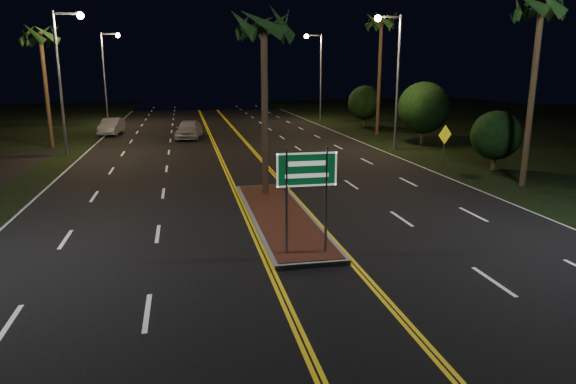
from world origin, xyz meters
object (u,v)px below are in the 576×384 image
object	(u,v)px
palm_right_near	(542,7)
car_near	(189,127)
shrub_far	(365,103)
median_island	(280,216)
palm_median	(264,26)
shrub_near	(496,135)
streetlight_right_mid	(393,67)
streetlight_right_far	(317,67)
car_far	(111,125)
warning_sign	(445,141)
palm_right_far	(381,23)
highway_sign	(307,179)
palm_left_far	(40,36)
shrub_mid	(424,108)
streetlight_left_mid	(65,67)
streetlight_left_far	(107,67)

from	to	relation	value
palm_right_near	car_near	distance (m)	27.03
palm_right_near	shrub_far	size ratio (longest dim) A/B	2.35
median_island	palm_right_near	distance (m)	15.21
palm_median	shrub_near	world-z (taller)	palm_median
streetlight_right_mid	shrub_far	distance (m)	14.74
streetlight_right_far	palm_right_near	bearing A→B (deg)	-86.63
car_far	warning_sign	world-z (taller)	warning_sign
palm_right_far	highway_sign	bearing A→B (deg)	-115.20
palm_left_far	shrub_mid	size ratio (longest dim) A/B	1.90
streetlight_right_mid	car_far	xyz separation A→B (m)	(-20.11, 12.90, -4.86)
median_island	streetlight_right_mid	distance (m)	19.20
car_far	streetlight_right_far	bearing A→B (deg)	26.07
palm_median	shrub_near	xyz separation A→B (m)	(13.50, 3.50, -5.33)
highway_sign	streetlight_right_mid	world-z (taller)	streetlight_right_mid
warning_sign	car_far	bearing A→B (deg)	112.62
streetlight_right_far	streetlight_left_mid	bearing A→B (deg)	-139.70
palm_median	shrub_near	distance (m)	14.93
streetlight_right_far	palm_right_far	bearing A→B (deg)	-79.67
streetlight_right_mid	warning_sign	bearing A→B (deg)	-88.53
palm_left_far	car_far	size ratio (longest dim) A/B	1.84
shrub_far	car_near	world-z (taller)	shrub_far
median_island	palm_median	xyz separation A→B (m)	(0.00, 3.50, 7.19)
streetlight_left_mid	palm_left_far	xyz separation A→B (m)	(-2.19, 4.00, 2.09)
palm_right_near	car_far	xyz separation A→B (m)	(-22.00, 24.90, -7.42)
car_far	warning_sign	xyz separation A→B (m)	(20.30, -20.20, 0.82)
streetlight_left_mid	streetlight_right_far	xyz separation A→B (m)	(21.23, 18.00, 0.00)
streetlight_left_far	car_near	size ratio (longest dim) A/B	1.68
median_island	highway_sign	size ratio (longest dim) A/B	3.20
streetlight_right_mid	shrub_mid	distance (m)	4.90
highway_sign	shrub_mid	size ratio (longest dim) A/B	0.69
palm_right_far	car_far	xyz separation A→B (m)	(-22.30, 4.90, -8.35)
streetlight_right_mid	car_near	xyz separation A→B (m)	(-13.63, 8.89, -4.76)
highway_sign	palm_right_near	xyz separation A→B (m)	(12.50, 7.20, 5.81)
palm_left_far	palm_right_far	world-z (taller)	palm_right_far
car_far	warning_sign	bearing A→B (deg)	-38.24
streetlight_left_far	warning_sign	bearing A→B (deg)	-53.84
shrub_near	warning_sign	xyz separation A→B (m)	(-2.70, 0.70, -0.33)
streetlight_left_mid	car_near	xyz separation A→B (m)	(7.60, 6.89, -4.76)
median_island	shrub_far	world-z (taller)	shrub_far
shrub_far	warning_sign	size ratio (longest dim) A/B	1.59
palm_left_far	palm_right_near	distance (m)	31.05
palm_right_far	palm_median	bearing A→B (deg)	-123.28
median_island	streetlight_left_far	xyz separation A→B (m)	(-10.61, 37.00, 5.57)
median_island	warning_sign	size ratio (longest dim) A/B	4.12
shrub_mid	car_near	world-z (taller)	shrub_mid
streetlight_left_mid	streetlight_left_far	bearing A→B (deg)	90.00
streetlight_right_mid	shrub_mid	size ratio (longest dim) A/B	1.95
highway_sign	streetlight_right_far	bearing A→B (deg)	74.85
palm_left_far	shrub_far	world-z (taller)	palm_left_far
palm_left_far	shrub_far	size ratio (longest dim) A/B	2.22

